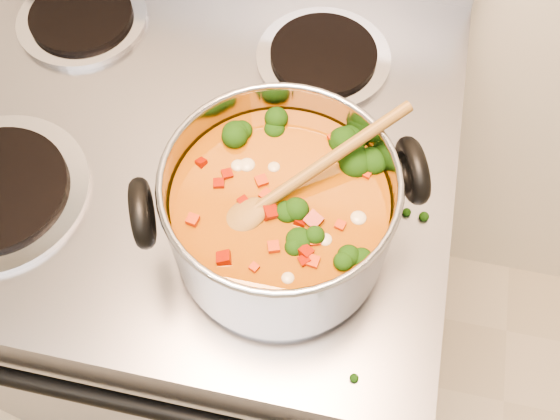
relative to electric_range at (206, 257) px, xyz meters
The scene contains 4 objects.
electric_range is the anchor object (origin of this frame).
stockpot 0.59m from the electric_range, 39.46° to the right, with size 0.31×0.25×0.15m.
wooden_spoon 0.63m from the electric_range, 37.79° to the right, with size 0.19×0.18×0.07m.
cooktop_crumbs 0.54m from the electric_range, ahead, with size 0.29×0.19×0.01m.
Camera 1 is at (0.26, 0.69, 1.61)m, focal length 40.00 mm.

